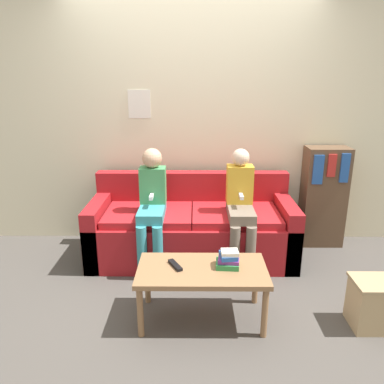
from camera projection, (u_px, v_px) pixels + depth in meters
name	position (u px, v px, depth m)	size (l,w,h in m)	color
ground_plane	(192.00, 281.00, 3.30)	(10.00, 10.00, 0.00)	#4C4742
wall_back	(192.00, 120.00, 3.86)	(8.00, 0.06, 2.60)	beige
couch	(192.00, 229.00, 3.70)	(1.96, 0.78, 0.79)	maroon
coffee_table	(202.00, 274.00, 2.70)	(0.93, 0.49, 0.42)	#8E6642
person_left	(152.00, 202.00, 3.42)	(0.24, 0.54, 1.11)	teal
person_right	(241.00, 204.00, 3.42)	(0.24, 0.54, 1.10)	#756656
tv_remote	(175.00, 265.00, 2.71)	(0.11, 0.17, 0.02)	black
book_stack	(228.00, 259.00, 2.69)	(0.18, 0.16, 0.13)	#2D8442
bookshelf	(323.00, 196.00, 3.91)	(0.43, 0.28, 1.05)	brown
storage_box	(377.00, 304.00, 2.67)	(0.37, 0.28, 0.36)	tan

